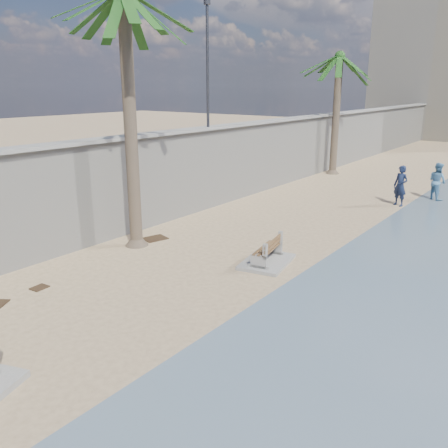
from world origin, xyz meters
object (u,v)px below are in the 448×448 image
Objects in this scene: bench_far at (267,253)px; person_b at (437,179)px; palm_back at (340,58)px; person_a at (401,183)px.

person_b is at bearing 80.68° from bench_far.
palm_back is 9.81m from person_b.
person_b is (2.01, 12.25, 0.65)m from bench_far.
person_a is (0.96, 9.96, 0.72)m from bench_far.
person_a is at bearing 84.49° from bench_far.
bench_far is 12.43m from person_b.
person_a reaches higher than bench_far.
palm_back is 3.70× the size of person_a.
person_a is 2.51m from person_b.
palm_back is 3.94× the size of person_b.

